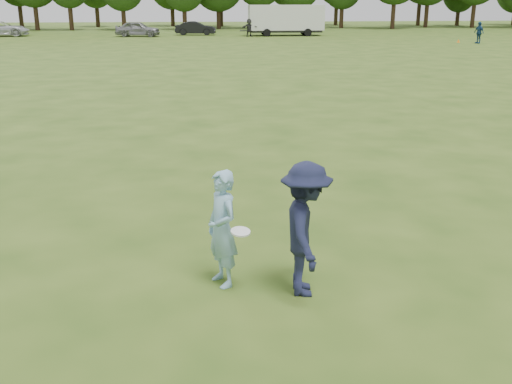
# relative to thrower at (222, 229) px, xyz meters

# --- Properties ---
(ground) EXTENTS (200.00, 200.00, 0.00)m
(ground) POSITION_rel_thrower_xyz_m (0.07, -0.34, -0.84)
(ground) COLOR #2D4914
(ground) RESTS_ON ground
(thrower) EXTENTS (0.62, 0.73, 1.68)m
(thrower) POSITION_rel_thrower_xyz_m (0.00, 0.00, 0.00)
(thrower) COLOR #84B3CC
(thrower) RESTS_ON ground
(defender) EXTENTS (0.80, 1.26, 1.87)m
(defender) POSITION_rel_thrower_xyz_m (1.11, -0.37, 0.09)
(defender) COLOR #181C35
(defender) RESTS_ON ground
(player_far_b) EXTENTS (0.77, 1.20, 1.90)m
(player_far_b) POSITION_rel_thrower_xyz_m (25.09, 45.43, 0.11)
(player_far_b) COLOR navy
(player_far_b) RESTS_ON ground
(player_far_d) EXTENTS (1.79, 1.02, 1.84)m
(player_far_d) POSITION_rel_thrower_xyz_m (5.43, 57.31, 0.08)
(player_far_d) COLOR #292929
(player_far_d) RESTS_ON ground
(car_c) EXTENTS (5.89, 3.21, 1.57)m
(car_c) POSITION_rel_thrower_xyz_m (-20.76, 60.35, -0.06)
(car_c) COLOR silver
(car_c) RESTS_ON ground
(car_e) EXTENTS (4.84, 2.47, 1.58)m
(car_e) POSITION_rel_thrower_xyz_m (-6.30, 58.64, -0.05)
(car_e) COLOR gray
(car_e) RESTS_ON ground
(car_f) EXTENTS (4.55, 1.97, 1.46)m
(car_f) POSITION_rel_thrower_xyz_m (-0.21, 60.71, -0.11)
(car_f) COLOR black
(car_f) RESTS_ON ground
(field_cone) EXTENTS (0.28, 0.28, 0.30)m
(field_cone) POSITION_rel_thrower_xyz_m (23.81, 46.66, -0.69)
(field_cone) COLOR orange
(field_cone) RESTS_ON ground
(disc_in_play) EXTENTS (0.29, 0.29, 0.08)m
(disc_in_play) POSITION_rel_thrower_xyz_m (0.24, -0.28, 0.06)
(disc_in_play) COLOR white
(disc_in_play) RESTS_ON ground
(cargo_trailer) EXTENTS (9.00, 2.75, 3.20)m
(cargo_trailer) POSITION_rel_thrower_xyz_m (9.52, 58.58, 0.93)
(cargo_trailer) COLOR silver
(cargo_trailer) RESTS_ON ground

